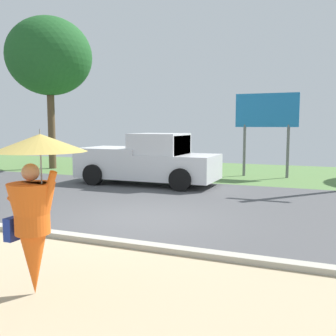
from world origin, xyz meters
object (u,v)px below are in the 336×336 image
at_px(monk_pedestrian, 35,206).
at_px(roadside_billboard, 267,116).
at_px(pickup_truck, 148,161).
at_px(tree_left_far, 49,57).

bearing_deg(monk_pedestrian, roadside_billboard, 83.62).
distance_m(pickup_truck, tree_left_far, 8.73).
xyz_separation_m(pickup_truck, tree_left_far, (-6.76, 2.97, 4.66)).
bearing_deg(pickup_truck, monk_pedestrian, -69.52).
bearing_deg(roadside_billboard, monk_pedestrian, -94.12).
height_order(monk_pedestrian, pickup_truck, monk_pedestrian).
relative_size(pickup_truck, roadside_billboard, 1.49).
height_order(pickup_truck, roadside_billboard, roadside_billboard).
distance_m(monk_pedestrian, tree_left_far, 16.05).
bearing_deg(tree_left_far, monk_pedestrian, -51.81).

